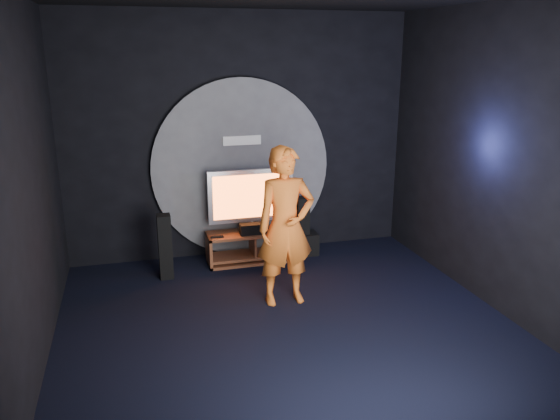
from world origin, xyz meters
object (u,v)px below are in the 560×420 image
at_px(media_console, 253,248).
at_px(player, 286,227).
at_px(tower_speaker_left, 165,247).
at_px(subwoofer, 307,243).
at_px(tv, 251,198).
at_px(tower_speaker_right, 302,226).

bearing_deg(media_console, player, -86.36).
bearing_deg(tower_speaker_left, subwoofer, 9.17).
relative_size(tv, tower_speaker_left, 1.39).
height_order(tower_speaker_left, player, player).
bearing_deg(subwoofer, media_console, -175.35).
bearing_deg(tower_speaker_left, media_console, 12.13).
height_order(media_console, tower_speaker_right, tower_speaker_right).
distance_m(tv, player, 1.46).
xyz_separation_m(tv, player, (0.10, -1.45, 0.02)).
bearing_deg(media_console, tv, 96.32).
bearing_deg(tv, media_console, -83.68).
distance_m(tv, tower_speaker_right, 0.93).
bearing_deg(media_console, tower_speaker_left, -167.87).
distance_m(tv, subwoofer, 1.15).
xyz_separation_m(tower_speaker_right, subwoofer, (0.07, -0.01, -0.28)).
relative_size(tower_speaker_left, player, 0.46).
bearing_deg(subwoofer, player, -117.39).
bearing_deg(tv, player, -86.23).
xyz_separation_m(tv, tower_speaker_right, (0.78, 0.02, -0.50)).
bearing_deg(tower_speaker_right, media_console, -173.83).
height_order(media_console, player, player).
bearing_deg(player, subwoofer, 61.17).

